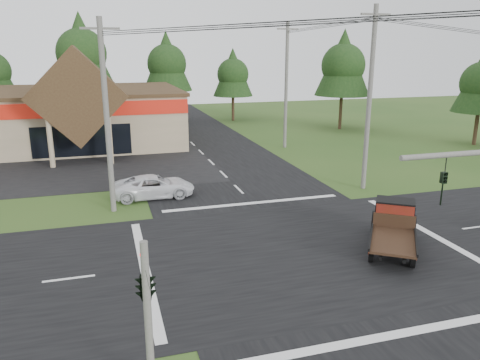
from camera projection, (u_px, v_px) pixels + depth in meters
name	position (u px, v px, depth m)	size (l,w,h in m)	color
ground	(300.00, 250.00, 21.41)	(120.00, 120.00, 0.00)	#2C4B1B
road_ns	(300.00, 250.00, 21.40)	(12.00, 120.00, 0.02)	black
road_ew	(300.00, 250.00, 21.40)	(120.00, 12.00, 0.02)	black
parking_apron	(27.00, 171.00, 35.14)	(28.00, 14.00, 0.02)	black
cvs_building	(19.00, 117.00, 43.69)	(30.40, 18.20, 9.19)	#998A68
traffic_signal_corner	(145.00, 271.00, 11.65)	(0.53, 2.48, 4.40)	#595651
utility_pole_nw	(107.00, 116.00, 25.16)	(2.00, 0.30, 10.50)	#595651
utility_pole_ne	(369.00, 98.00, 29.39)	(2.00, 0.30, 11.50)	#595651
utility_pole_n	(286.00, 85.00, 42.36)	(2.00, 0.30, 11.20)	#595651
tree_row_c	(81.00, 51.00, 54.20)	(7.28, 7.28, 13.13)	#332316
tree_row_d	(167.00, 62.00, 58.21)	(6.16, 6.16, 11.11)	#332316
tree_row_e	(233.00, 73.00, 58.91)	(5.04, 5.04, 9.09)	#332316
tree_side_ne	(343.00, 63.00, 52.03)	(6.16, 6.16, 11.11)	#332316
antique_flatbed_truck	(394.00, 228.00, 21.08)	(1.96, 5.12, 2.14)	#621E0E
white_pickup	(154.00, 186.00, 28.92)	(2.28, 4.95, 1.38)	white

